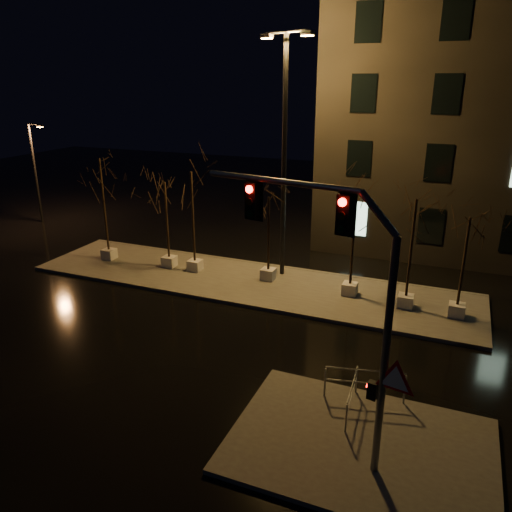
% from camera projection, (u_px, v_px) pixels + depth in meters
% --- Properties ---
extents(ground, '(90.00, 90.00, 0.00)m').
position_uv_depth(ground, '(185.00, 338.00, 19.33)').
color(ground, black).
rests_on(ground, ground).
extents(median, '(22.00, 5.00, 0.15)m').
position_uv_depth(median, '(246.00, 282.00, 24.53)').
color(median, '#4E4B46').
rests_on(median, ground).
extents(sidewalk_corner, '(7.00, 5.00, 0.15)m').
position_uv_depth(sidewalk_corner, '(360.00, 445.00, 13.56)').
color(sidewalk_corner, '#4E4B46').
rests_on(sidewalk_corner, ground).
extents(tree_0, '(1.80, 1.80, 5.65)m').
position_uv_depth(tree_0, '(102.00, 182.00, 26.03)').
color(tree_0, beige).
rests_on(tree_0, median).
extents(tree_1, '(1.80, 1.80, 4.60)m').
position_uv_depth(tree_1, '(166.00, 202.00, 25.18)').
color(tree_1, beige).
rests_on(tree_1, median).
extents(tree_2, '(1.80, 1.80, 5.24)m').
position_uv_depth(tree_2, '(192.00, 195.00, 24.48)').
color(tree_2, beige).
rests_on(tree_2, median).
extents(tree_3, '(1.80, 1.80, 4.26)m').
position_uv_depth(tree_3, '(269.00, 216.00, 23.55)').
color(tree_3, beige).
rests_on(tree_3, median).
extents(tree_4, '(1.80, 1.80, 4.76)m').
position_uv_depth(tree_4, '(355.00, 218.00, 21.70)').
color(tree_4, beige).
rests_on(tree_4, median).
extents(tree_5, '(1.80, 1.80, 4.89)m').
position_uv_depth(tree_5, '(414.00, 224.00, 20.40)').
color(tree_5, beige).
rests_on(tree_5, median).
extents(tree_6, '(1.80, 1.80, 4.37)m').
position_uv_depth(tree_6, '(467.00, 240.00, 19.69)').
color(tree_6, beige).
rests_on(tree_6, median).
extents(traffic_signal_mast, '(5.72, 1.27, 7.11)m').
position_uv_depth(traffic_signal_mast, '(343.00, 290.00, 11.67)').
color(traffic_signal_mast, slate).
rests_on(traffic_signal_mast, sidewalk_corner).
extents(streetlight_main, '(2.76, 1.23, 11.33)m').
position_uv_depth(streetlight_main, '(284.00, 143.00, 23.18)').
color(streetlight_main, black).
rests_on(streetlight_main, median).
extents(streetlight_far, '(1.32, 0.25, 6.73)m').
position_uv_depth(streetlight_far, '(36.00, 169.00, 33.89)').
color(streetlight_far, black).
rests_on(streetlight_far, ground).
extents(guard_rail_a, '(2.39, 0.59, 1.06)m').
position_uv_depth(guard_rail_a, '(365.00, 380.00, 15.16)').
color(guard_rail_a, slate).
rests_on(guard_rail_a, sidewalk_corner).
extents(guard_rail_b, '(0.17, 2.03, 0.96)m').
position_uv_depth(guard_rail_b, '(352.00, 393.00, 14.65)').
color(guard_rail_b, slate).
rests_on(guard_rail_b, sidewalk_corner).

